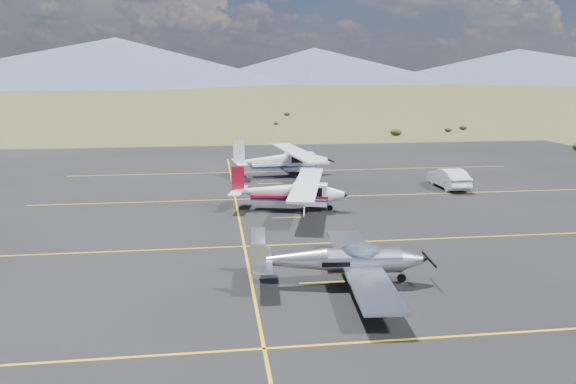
# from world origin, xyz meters

# --- Properties ---
(ground) EXTENTS (1600.00, 1600.00, 0.00)m
(ground) POSITION_xyz_m (0.00, 0.00, 0.00)
(ground) COLOR #383D1C
(ground) RESTS_ON ground
(apron) EXTENTS (72.00, 72.00, 0.02)m
(apron) POSITION_xyz_m (0.00, 7.00, 0.00)
(apron) COLOR black
(apron) RESTS_ON ground
(aircraft_low_wing) EXTENTS (7.24, 10.07, 2.18)m
(aircraft_low_wing) POSITION_xyz_m (-2.21, -3.78, 1.04)
(aircraft_low_wing) COLOR silver
(aircraft_low_wing) RESTS_ON apron
(aircraft_cessna) EXTENTS (7.16, 11.05, 2.80)m
(aircraft_cessna) POSITION_xyz_m (-2.62, 9.48, 1.24)
(aircraft_cessna) COLOR white
(aircraft_cessna) RESTS_ON apron
(aircraft_plain) EXTENTS (7.56, 12.52, 3.16)m
(aircraft_plain) POSITION_xyz_m (-1.51, 21.75, 1.40)
(aircraft_plain) COLOR silver
(aircraft_plain) RESTS_ON apron
(sedan) EXTENTS (1.71, 4.72, 1.55)m
(sedan) POSITION_xyz_m (10.49, 14.86, 0.78)
(sedan) COLOR silver
(sedan) RESTS_ON apron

